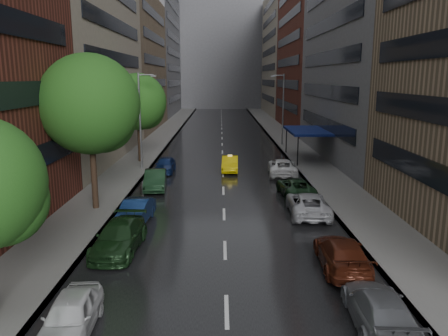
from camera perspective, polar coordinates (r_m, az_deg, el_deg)
The scene contains 14 objects.
road at distance 61.77m, azimuth -0.26°, elevation 3.66°, with size 14.00×140.00×0.01m, color black.
sidewalk_left at distance 62.38m, azimuth -8.57°, elevation 3.68°, with size 4.00×140.00×0.15m, color gray.
sidewalk_right at distance 62.44m, azimuth 8.05°, elevation 3.70°, with size 4.00×140.00×0.15m, color gray.
buildings_left at distance 71.84m, azimuth -12.93°, elevation 17.30°, with size 8.00×108.00×38.00m.
buildings_right at distance 69.82m, azimuth 12.67°, elevation 16.69°, with size 8.05×109.10×36.00m.
building_far at distance 129.35m, azimuth -0.38°, elevation 15.01°, with size 40.00×14.00×32.00m, color slate.
tree_mid at distance 29.47m, azimuth -17.15°, elevation 7.95°, with size 6.44×6.44×10.27m.
tree_far at distance 45.68m, azimuth -11.16°, elevation 8.48°, with size 5.76×5.76×9.17m.
taxi at distance 41.23m, azimuth 0.78°, elevation 0.55°, with size 1.50×4.30×1.42m, color yellow.
parked_cars_left at distance 28.28m, azimuth -11.03°, elevation -4.89°, with size 2.35×30.41×1.54m.
parked_cars_right at distance 28.85m, azimuth 10.83°, elevation -4.57°, with size 2.90×29.90×1.50m.
street_lamp_left at distance 42.00m, azimuth -10.81°, elevation 6.32°, with size 1.74×0.22×9.00m.
street_lamp_right at distance 56.83m, azimuth 7.64°, elevation 7.80°, with size 1.74×0.22×9.00m.
awning at distance 47.39m, azimuth 10.78°, elevation 4.79°, with size 4.00×8.00×3.12m.
Camera 1 is at (-0.22, -11.14, 8.75)m, focal length 35.00 mm.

